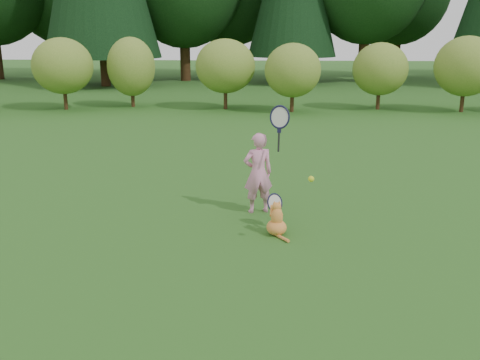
# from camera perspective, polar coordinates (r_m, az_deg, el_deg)

# --- Properties ---
(ground) EXTENTS (100.00, 100.00, 0.00)m
(ground) POSITION_cam_1_polar(r_m,az_deg,el_deg) (7.35, -2.00, -6.91)
(ground) COLOR #214D15
(ground) RESTS_ON ground
(shrub_row) EXTENTS (28.00, 3.00, 2.80)m
(shrub_row) POSITION_cam_1_polar(r_m,az_deg,el_deg) (19.82, 1.90, 11.42)
(shrub_row) COLOR #5C7D27
(shrub_row) RESTS_ON ground
(child) EXTENTS (0.76, 0.47, 1.94)m
(child) POSITION_cam_1_polar(r_m,az_deg,el_deg) (8.44, 2.02, 0.95)
(child) COLOR pink
(child) RESTS_ON ground
(cat) EXTENTS (0.39, 0.72, 0.66)m
(cat) POSITION_cam_1_polar(r_m,az_deg,el_deg) (7.66, 3.93, -3.96)
(cat) COLOR #C47325
(cat) RESTS_ON ground
(tennis_ball) EXTENTS (0.08, 0.08, 0.08)m
(tennis_ball) POSITION_cam_1_polar(r_m,az_deg,el_deg) (6.91, 7.60, 0.11)
(tennis_ball) COLOR yellow
(tennis_ball) RESTS_ON ground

